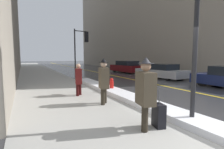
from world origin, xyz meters
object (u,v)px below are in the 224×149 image
(pedestrian_in_glasses, at_px, (145,91))
(parked_car_silver, at_px, (161,71))
(traffic_light_near, at_px, (82,43))
(rolling_suitcase, at_px, (159,116))
(fire_hydrant, at_px, (112,85))
(pedestrian_nearside, at_px, (79,78))
(lamp_post, at_px, (197,2))
(pedestrian_in_fedora, at_px, (104,79))
(parked_car_maroon, at_px, (127,67))

(pedestrian_in_glasses, distance_m, parked_car_silver, 11.08)
(traffic_light_near, relative_size, rolling_suitcase, 4.34)
(traffic_light_near, distance_m, rolling_suitcase, 12.06)
(traffic_light_near, relative_size, fire_hydrant, 5.89)
(pedestrian_in_glasses, xyz_separation_m, fire_hydrant, (1.39, 4.51, -0.61))
(parked_car_silver, xyz_separation_m, rolling_suitcase, (-7.36, -7.95, -0.26))
(rolling_suitcase, xyz_separation_m, fire_hydrant, (1.00, 4.56, 0.04))
(pedestrian_nearside, distance_m, rolling_suitcase, 4.56)
(pedestrian_nearside, bearing_deg, pedestrian_in_glasses, 17.56)
(lamp_post, bearing_deg, pedestrian_in_glasses, 169.62)
(pedestrian_in_fedora, bearing_deg, parked_car_silver, 138.01)
(parked_car_maroon, height_order, fire_hydrant, parked_car_maroon)
(pedestrian_in_glasses, height_order, pedestrian_nearside, pedestrian_in_glasses)
(lamp_post, height_order, pedestrian_nearside, lamp_post)
(traffic_light_near, height_order, pedestrian_in_glasses, traffic_light_near)
(lamp_post, xyz_separation_m, parked_car_maroon, (6.65, 13.96, -2.48))
(parked_car_silver, xyz_separation_m, fire_hydrant, (-6.36, -3.40, -0.22))
(pedestrian_in_fedora, relative_size, parked_car_silver, 0.37)
(pedestrian_nearside, bearing_deg, lamp_post, 33.08)
(pedestrian_in_glasses, height_order, rolling_suitcase, pedestrian_in_glasses)
(pedestrian_nearside, xyz_separation_m, parked_car_maroon, (8.34, 9.30, -0.18))
(pedestrian_in_fedora, height_order, rolling_suitcase, pedestrian_in_fedora)
(pedestrian_in_fedora, height_order, pedestrian_nearside, pedestrian_in_fedora)
(lamp_post, height_order, traffic_light_near, lamp_post)
(lamp_post, relative_size, pedestrian_nearside, 3.60)
(pedestrian_nearside, relative_size, fire_hydrant, 2.08)
(pedestrian_in_fedora, xyz_separation_m, pedestrian_nearside, (-0.41, 1.86, -0.13))
(pedestrian_in_fedora, bearing_deg, pedestrian_nearside, -154.32)
(fire_hydrant, bearing_deg, pedestrian_in_glasses, -107.12)
(fire_hydrant, bearing_deg, parked_car_silver, 28.10)
(pedestrian_in_glasses, xyz_separation_m, pedestrian_in_fedora, (0.07, 2.56, -0.03))
(pedestrian_nearside, xyz_separation_m, parked_car_silver, (8.09, 3.48, -0.24))
(pedestrian_in_glasses, bearing_deg, parked_car_maroon, 162.90)
(rolling_suitcase, bearing_deg, pedestrian_in_fedora, -159.92)
(traffic_light_near, bearing_deg, rolling_suitcase, -105.85)
(pedestrian_in_fedora, bearing_deg, fire_hydrant, 159.14)
(pedestrian_in_glasses, bearing_deg, rolling_suitcase, 96.34)
(traffic_light_near, height_order, fire_hydrant, traffic_light_near)
(pedestrian_nearside, height_order, fire_hydrant, pedestrian_nearside)
(lamp_post, xyz_separation_m, traffic_light_near, (0.73, 11.84, -0.13))
(lamp_post, bearing_deg, traffic_light_near, 86.49)
(pedestrian_in_glasses, distance_m, fire_hydrant, 4.76)
(fire_hydrant, bearing_deg, rolling_suitcase, -102.37)
(traffic_light_near, height_order, parked_car_silver, traffic_light_near)
(pedestrian_in_fedora, bearing_deg, lamp_post, 37.65)
(pedestrian_in_glasses, height_order, parked_car_silver, pedestrian_in_glasses)
(lamp_post, height_order, fire_hydrant, lamp_post)
(fire_hydrant, bearing_deg, pedestrian_nearside, -177.13)
(traffic_light_near, xyz_separation_m, pedestrian_nearside, (-2.42, -7.17, -2.18))
(lamp_post, bearing_deg, rolling_suitcase, 168.20)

